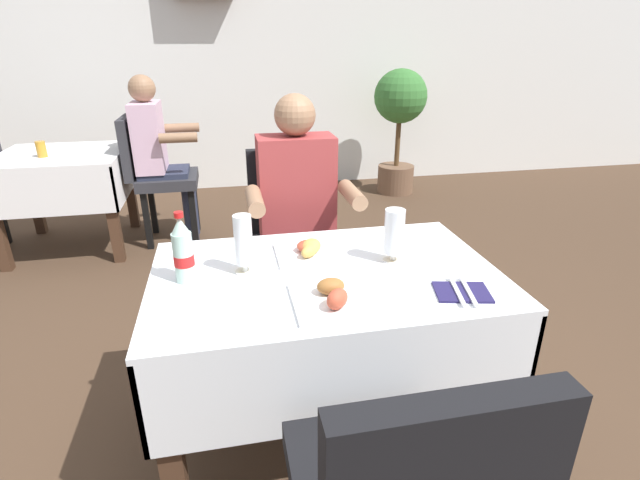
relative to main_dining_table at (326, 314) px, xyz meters
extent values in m
plane|color=#473323|center=(0.08, -0.06, -0.56)|extent=(11.00, 11.00, 0.00)
cube|color=white|center=(0.08, 3.73, 0.99)|extent=(11.00, 0.12, 3.10)
cube|color=white|center=(0.00, 0.00, 0.16)|extent=(1.20, 0.77, 0.02)
cube|color=white|center=(0.00, -0.38, -0.01)|extent=(1.20, 0.02, 0.32)
cube|color=white|center=(0.00, 0.38, -0.01)|extent=(1.20, 0.02, 0.32)
cube|color=white|center=(-0.59, 0.00, -0.01)|extent=(0.02, 0.77, 0.32)
cube|color=white|center=(0.59, 0.00, -0.01)|extent=(0.02, 0.77, 0.32)
cube|color=#472D1E|center=(-0.54, -0.32, -0.20)|extent=(0.07, 0.07, 0.71)
cube|color=#472D1E|center=(0.54, -0.32, -0.20)|extent=(0.07, 0.07, 0.71)
cube|color=#472D1E|center=(-0.54, 0.32, -0.20)|extent=(0.07, 0.07, 0.71)
cube|color=#472D1E|center=(0.54, 0.32, -0.20)|extent=(0.07, 0.07, 0.71)
cube|color=black|center=(0.00, 0.68, -0.07)|extent=(0.44, 0.44, 0.08)
cube|color=black|center=(0.00, 0.93, 0.19)|extent=(0.42, 0.06, 0.44)
cube|color=black|center=(-0.17, 0.51, -0.33)|extent=(0.04, 0.04, 0.45)
cube|color=black|center=(0.17, 0.51, -0.33)|extent=(0.04, 0.04, 0.45)
cube|color=black|center=(-0.17, 0.85, -0.33)|extent=(0.04, 0.04, 0.45)
cube|color=black|center=(0.17, 0.85, -0.33)|extent=(0.04, 0.04, 0.45)
cylinder|color=#282D42|center=(-0.07, 0.48, -0.33)|extent=(0.10, 0.10, 0.45)
cylinder|color=#282D42|center=(0.09, 0.48, -0.33)|extent=(0.10, 0.10, 0.45)
cube|color=#282D42|center=(0.01, 0.64, -0.05)|extent=(0.34, 0.36, 0.12)
cube|color=#9E3838|center=(0.01, 0.72, 0.26)|extent=(0.36, 0.20, 0.50)
sphere|color=#997051|center=(0.01, 0.72, 0.61)|extent=(0.19, 0.19, 0.19)
cylinder|color=#997051|center=(-0.20, 0.49, 0.29)|extent=(0.07, 0.26, 0.07)
cylinder|color=#997051|center=(0.23, 0.49, 0.29)|extent=(0.07, 0.26, 0.07)
cube|color=white|center=(-0.02, -0.20, 0.18)|extent=(0.26, 0.26, 0.01)
ellipsoid|color=#99602D|center=(-0.02, -0.17, 0.21)|extent=(0.09, 0.07, 0.05)
ellipsoid|color=#C14C33|center=(-0.02, -0.26, 0.21)|extent=(0.10, 0.10, 0.06)
cube|color=white|center=(-0.04, 0.15, 0.18)|extent=(0.22, 0.22, 0.01)
ellipsoid|color=gold|center=(-0.04, 0.11, 0.21)|extent=(0.09, 0.08, 0.05)
ellipsoid|color=gold|center=(-0.02, 0.15, 0.21)|extent=(0.10, 0.11, 0.05)
ellipsoid|color=#C14C33|center=(-0.03, 0.16, 0.21)|extent=(0.11, 0.11, 0.04)
cylinder|color=white|center=(-0.27, 0.05, 0.17)|extent=(0.07, 0.07, 0.01)
cylinder|color=white|center=(-0.27, 0.05, 0.19)|extent=(0.02, 0.02, 0.03)
cylinder|color=white|center=(-0.27, 0.05, 0.30)|extent=(0.06, 0.06, 0.17)
cylinder|color=gold|center=(-0.27, 0.05, 0.24)|extent=(0.06, 0.06, 0.07)
cylinder|color=white|center=(0.26, 0.04, 0.17)|extent=(0.07, 0.07, 0.01)
cylinder|color=white|center=(0.26, 0.04, 0.19)|extent=(0.02, 0.02, 0.03)
cylinder|color=white|center=(0.26, 0.04, 0.29)|extent=(0.07, 0.07, 0.16)
cylinder|color=#C68928|center=(0.26, 0.04, 0.26)|extent=(0.07, 0.07, 0.10)
cylinder|color=silver|center=(-0.47, 0.03, 0.26)|extent=(0.07, 0.07, 0.17)
cylinder|color=red|center=(-0.47, 0.03, 0.25)|extent=(0.07, 0.07, 0.04)
cone|color=silver|center=(-0.47, 0.03, 0.37)|extent=(0.06, 0.06, 0.05)
cylinder|color=red|center=(-0.47, 0.03, 0.41)|extent=(0.03, 0.03, 0.02)
cube|color=#231E4C|center=(0.39, -0.23, 0.18)|extent=(0.19, 0.16, 0.01)
cube|color=silver|center=(0.38, -0.23, 0.18)|extent=(0.06, 0.19, 0.01)
cube|color=silver|center=(0.41, -0.24, 0.18)|extent=(0.06, 0.19, 0.01)
cube|color=white|center=(-1.49, 2.26, 0.16)|extent=(0.86, 0.84, 0.02)
cube|color=white|center=(-1.49, 1.84, -0.01)|extent=(0.86, 0.02, 0.32)
cube|color=white|center=(-1.49, 2.67, -0.01)|extent=(0.86, 0.02, 0.32)
cube|color=white|center=(-1.91, 2.26, -0.01)|extent=(0.02, 0.84, 0.32)
cube|color=white|center=(-1.06, 2.26, -0.01)|extent=(0.02, 0.84, 0.32)
cube|color=#472D1E|center=(-1.11, 1.89, -0.20)|extent=(0.07, 0.07, 0.71)
cube|color=#472D1E|center=(-1.86, 2.62, -0.20)|extent=(0.07, 0.07, 0.71)
cube|color=#472D1E|center=(-1.11, 2.62, -0.20)|extent=(0.07, 0.07, 0.71)
cube|color=black|center=(-2.05, 2.43, -0.33)|extent=(0.04, 0.04, 0.45)
cube|color=#2D2D33|center=(-0.75, 2.26, -0.07)|extent=(0.44, 0.44, 0.08)
cube|color=#2D2D33|center=(-1.00, 2.26, 0.19)|extent=(0.06, 0.42, 0.44)
cube|color=black|center=(-0.58, 2.09, -0.33)|extent=(0.04, 0.04, 0.45)
cube|color=black|center=(-0.58, 2.43, -0.33)|extent=(0.04, 0.04, 0.45)
cube|color=black|center=(-0.92, 2.09, -0.33)|extent=(0.04, 0.04, 0.45)
cube|color=black|center=(-0.92, 2.43, -0.33)|extent=(0.04, 0.04, 0.45)
cylinder|color=#282D42|center=(-0.61, 2.18, -0.33)|extent=(0.10, 0.10, 0.45)
cylinder|color=#282D42|center=(-0.61, 2.34, -0.33)|extent=(0.10, 0.10, 0.45)
cube|color=#282D42|center=(-0.77, 2.26, -0.05)|extent=(0.36, 0.34, 0.12)
cube|color=silver|center=(-0.85, 2.26, 0.26)|extent=(0.20, 0.36, 0.50)
sphere|color=#997051|center=(-0.85, 2.26, 0.61)|extent=(0.19, 0.19, 0.19)
cylinder|color=#997051|center=(-0.62, 2.04, 0.29)|extent=(0.26, 0.07, 0.07)
cylinder|color=#997051|center=(-0.62, 2.47, 0.29)|extent=(0.26, 0.07, 0.07)
cylinder|color=#C68928|center=(-1.56, 2.14, 0.23)|extent=(0.06, 0.06, 0.11)
cylinder|color=brown|center=(1.43, 3.13, -0.42)|extent=(0.37, 0.37, 0.28)
cylinder|color=brown|center=(1.43, 3.13, -0.03)|extent=(0.05, 0.05, 0.49)
sphere|color=#387533|center=(1.43, 3.13, 0.42)|extent=(0.52, 0.52, 0.52)
camera|label=1|loc=(-0.32, -1.44, 0.91)|focal=26.49mm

